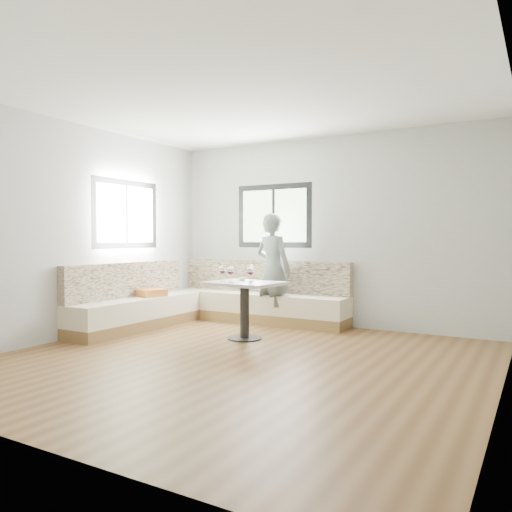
% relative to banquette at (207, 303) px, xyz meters
% --- Properties ---
extents(room, '(5.01, 5.01, 2.81)m').
position_rel_banquette_xyz_m(room, '(1.51, -1.55, 1.08)').
color(room, brown).
rests_on(room, ground).
extents(banquette, '(2.90, 2.80, 0.95)m').
position_rel_banquette_xyz_m(banquette, '(0.00, 0.00, 0.00)').
color(banquette, brown).
rests_on(banquette, ground).
extents(table, '(0.96, 0.78, 0.74)m').
position_rel_banquette_xyz_m(table, '(1.06, -0.64, 0.22)').
color(table, black).
rests_on(table, ground).
extents(person, '(0.68, 0.52, 1.67)m').
position_rel_banquette_xyz_m(person, '(0.89, 0.45, 0.50)').
color(person, slate).
rests_on(person, ground).
extents(olive_ramekin, '(0.09, 0.09, 0.04)m').
position_rel_banquette_xyz_m(olive_ramekin, '(0.95, -0.53, 0.43)').
color(olive_ramekin, white).
rests_on(olive_ramekin, table).
extents(wine_glass_a, '(0.10, 0.10, 0.21)m').
position_rel_banquette_xyz_m(wine_glass_a, '(0.79, -0.75, 0.56)').
color(wine_glass_a, white).
rests_on(wine_glass_a, table).
extents(wine_glass_b, '(0.10, 0.10, 0.21)m').
position_rel_banquette_xyz_m(wine_glass_b, '(0.97, -0.83, 0.56)').
color(wine_glass_b, white).
rests_on(wine_glass_b, table).
extents(wine_glass_c, '(0.10, 0.10, 0.21)m').
position_rel_banquette_xyz_m(wine_glass_c, '(1.22, -0.76, 0.56)').
color(wine_glass_c, white).
rests_on(wine_glass_c, table).
extents(wine_glass_d, '(0.10, 0.10, 0.21)m').
position_rel_banquette_xyz_m(wine_glass_d, '(1.10, -0.54, 0.56)').
color(wine_glass_d, white).
rests_on(wine_glass_d, table).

